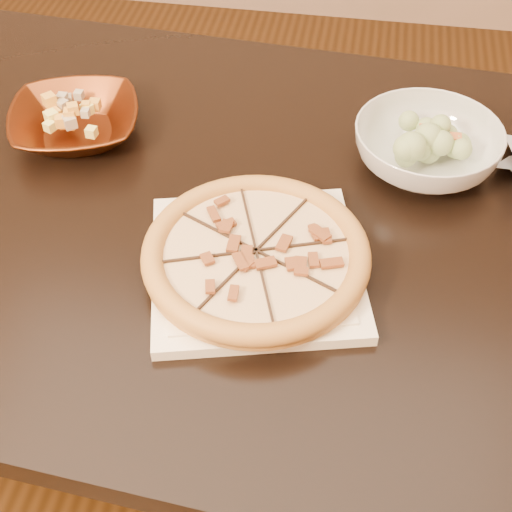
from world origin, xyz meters
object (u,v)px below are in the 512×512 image
object	(u,v)px
dining_table	(200,240)
salad_bowl	(426,148)
plate	(256,266)
pizza	(256,254)
bronze_bowl	(76,123)

from	to	relation	value
dining_table	salad_bowl	distance (m)	0.39
plate	pizza	size ratio (longest dim) A/B	1.10
dining_table	bronze_bowl	world-z (taller)	bronze_bowl
plate	bronze_bowl	distance (m)	0.44
dining_table	plate	distance (m)	0.21
plate	bronze_bowl	size ratio (longest dim) A/B	1.62
pizza	bronze_bowl	distance (m)	0.44
plate	pizza	xyz separation A→B (m)	(-0.00, 0.00, 0.02)
dining_table	salad_bowl	size ratio (longest dim) A/B	6.66
bronze_bowl	salad_bowl	size ratio (longest dim) A/B	0.92
bronze_bowl	salad_bowl	bearing A→B (deg)	1.38
pizza	salad_bowl	bearing A→B (deg)	49.97
bronze_bowl	pizza	bearing A→B (deg)	-36.44
pizza	salad_bowl	size ratio (longest dim) A/B	1.35
pizza	salad_bowl	xyz separation A→B (m)	(0.23, 0.27, 0.00)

